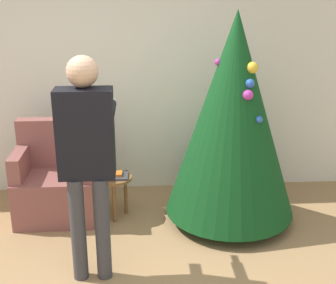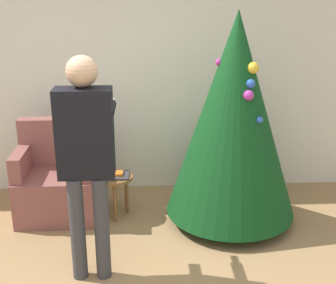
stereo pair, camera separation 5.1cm
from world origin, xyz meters
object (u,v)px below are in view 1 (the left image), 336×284
at_px(side_stool, 114,184).
at_px(armchair, 57,183).
at_px(christmas_tree, 233,116).
at_px(person_standing, 86,150).

bearing_deg(side_stool, armchair, 173.99).
relative_size(christmas_tree, armchair, 2.11).
xyz_separation_m(christmas_tree, person_standing, (-1.28, -0.85, 0.00)).
height_order(christmas_tree, side_stool, christmas_tree).
bearing_deg(christmas_tree, person_standing, -146.53).
height_order(christmas_tree, armchair, christmas_tree).
xyz_separation_m(armchair, person_standing, (0.45, -1.03, 0.72)).
relative_size(person_standing, side_stool, 4.10).
bearing_deg(armchair, person_standing, -66.65).
distance_m(person_standing, side_stool, 1.22).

